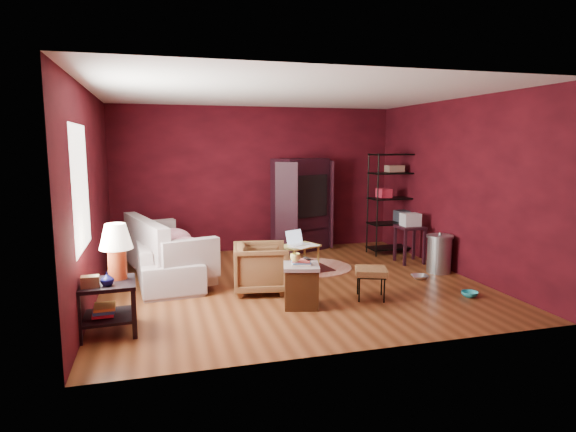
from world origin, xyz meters
name	(u,v)px	position (x,y,z in m)	size (l,w,h in m)	color
room	(289,191)	(-0.04, -0.01, 1.40)	(5.54, 5.04, 2.84)	brown
sofa	(166,252)	(-1.81, 0.74, 0.43)	(2.20, 0.64, 0.86)	gray
armchair	(261,265)	(-0.53, -0.27, 0.38)	(0.74, 0.69, 0.76)	black
pet_bowl_steel	(420,271)	(1.99, -0.31, 0.13)	(0.26, 0.06, 0.26)	silver
pet_bowl_turquoise	(470,289)	(2.19, -1.27, 0.11)	(0.23, 0.07, 0.23)	teal
vase	(107,279)	(-2.46, -1.44, 0.65)	(0.14, 0.15, 0.14)	#0D0E42
mug	(295,256)	(-0.26, -1.09, 0.68)	(0.13, 0.10, 0.13)	#E2DD6E
side_table	(112,268)	(-2.43, -1.24, 0.72)	(0.64, 0.64, 1.21)	black
sofa_cushions	(165,252)	(-1.82, 0.73, 0.43)	(1.37, 2.25, 0.88)	gray
hamper	(301,285)	(-0.17, -1.03, 0.29)	(0.55, 0.55, 0.63)	#482710
footstool	(371,272)	(0.84, -0.98, 0.36)	(0.53, 0.53, 0.42)	black
rug_round	(314,267)	(0.63, 0.82, 0.01)	(1.63, 1.63, 0.01)	beige
rug_oriental	(291,269)	(0.21, 0.78, 0.02)	(1.37, 1.02, 0.01)	#4F1515
laptop_desk	(299,248)	(0.24, 0.39, 0.44)	(0.69, 0.61, 0.72)	#E0D666
tv_armoire	(301,203)	(0.82, 2.19, 0.94)	(1.30, 1.08, 1.81)	black
wire_shelving	(394,199)	(2.45, 1.47, 1.05)	(0.95, 0.45, 1.91)	black
small_stand	(410,226)	(2.37, 0.69, 0.66)	(0.45, 0.45, 0.88)	black
trash_can	(439,254)	(2.50, -0.03, 0.31)	(0.54, 0.54, 0.67)	#A0A5A7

